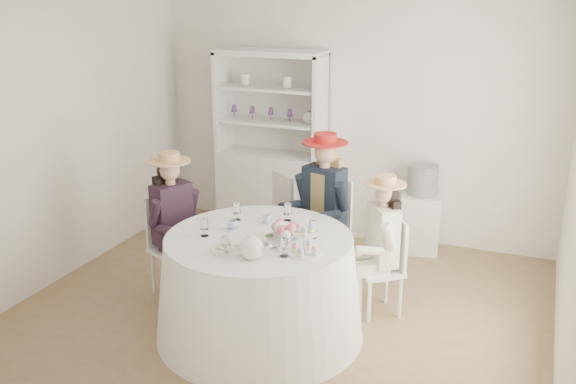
% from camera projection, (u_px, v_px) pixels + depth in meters
% --- Properties ---
extents(ground, '(4.50, 4.50, 0.00)m').
position_uv_depth(ground, '(284.00, 307.00, 5.73)').
color(ground, brown).
rests_on(ground, ground).
extents(wall_back, '(4.50, 0.00, 4.50)m').
position_uv_depth(wall_back, '(353.00, 117.00, 7.07)').
color(wall_back, white).
rests_on(wall_back, ground).
extents(wall_front, '(4.50, 0.00, 4.50)m').
position_uv_depth(wall_front, '(145.00, 249.00, 3.55)').
color(wall_front, white).
rests_on(wall_front, ground).
extents(wall_left, '(0.00, 4.50, 4.50)m').
position_uv_depth(wall_left, '(66.00, 138.00, 6.12)').
color(wall_left, white).
rests_on(wall_left, ground).
extents(tea_table, '(1.69, 1.69, 0.86)m').
position_uv_depth(tea_table, '(260.00, 286.00, 5.17)').
color(tea_table, white).
rests_on(tea_table, ground).
extents(hutch, '(1.23, 0.47, 2.07)m').
position_uv_depth(hutch, '(272.00, 168.00, 7.37)').
color(hutch, silver).
rests_on(hutch, ground).
extents(side_table, '(0.47, 0.47, 0.63)m').
position_uv_depth(side_table, '(420.00, 222.00, 6.87)').
color(side_table, silver).
rests_on(side_table, ground).
extents(hatbox, '(0.36, 0.36, 0.32)m').
position_uv_depth(hatbox, '(423.00, 180.00, 6.72)').
color(hatbox, black).
rests_on(hatbox, side_table).
extents(guest_left, '(0.57, 0.51, 1.35)m').
position_uv_depth(guest_left, '(174.00, 217.00, 5.75)').
color(guest_left, silver).
rests_on(guest_left, ground).
extents(guest_mid, '(0.56, 0.60, 1.47)m').
position_uv_depth(guest_mid, '(323.00, 201.00, 5.92)').
color(guest_mid, silver).
rests_on(guest_mid, ground).
extents(guest_right, '(0.54, 0.52, 1.25)m').
position_uv_depth(guest_right, '(380.00, 238.00, 5.42)').
color(guest_right, silver).
rests_on(guest_right, ground).
extents(spare_chair, '(0.57, 0.57, 0.99)m').
position_uv_depth(spare_chair, '(292.00, 216.00, 6.42)').
color(spare_chair, silver).
rests_on(spare_chair, ground).
extents(teacup_a, '(0.09, 0.09, 0.07)m').
position_uv_depth(teacup_a, '(232.00, 225.00, 5.18)').
color(teacup_a, white).
rests_on(teacup_a, tea_table).
extents(teacup_b, '(0.07, 0.07, 0.06)m').
position_uv_depth(teacup_b, '(267.00, 219.00, 5.32)').
color(teacup_b, white).
rests_on(teacup_b, tea_table).
extents(teacup_c, '(0.10, 0.10, 0.08)m').
position_uv_depth(teacup_c, '(295.00, 234.00, 4.99)').
color(teacup_c, white).
rests_on(teacup_c, tea_table).
extents(flower_bowl, '(0.28, 0.28, 0.06)m').
position_uv_depth(flower_bowl, '(276.00, 242.00, 4.87)').
color(flower_bowl, white).
rests_on(flower_bowl, tea_table).
extents(flower_arrangement, '(0.21, 0.21, 0.08)m').
position_uv_depth(flower_arrangement, '(285.00, 229.00, 4.93)').
color(flower_arrangement, '#D66B7E').
rests_on(flower_arrangement, tea_table).
extents(table_teapot, '(0.25, 0.18, 0.19)m').
position_uv_depth(table_teapot, '(252.00, 248.00, 4.63)').
color(table_teapot, white).
rests_on(table_teapot, tea_table).
extents(sandwich_plate, '(0.27, 0.27, 0.06)m').
position_uv_depth(sandwich_plate, '(229.00, 248.00, 4.78)').
color(sandwich_plate, white).
rests_on(sandwich_plate, tea_table).
extents(cupcake_stand, '(0.24, 0.24, 0.23)m').
position_uv_depth(cupcake_stand, '(305.00, 244.00, 4.69)').
color(cupcake_stand, white).
rests_on(cupcake_stand, tea_table).
extents(stemware_set, '(0.88, 0.92, 0.15)m').
position_uv_depth(stemware_set, '(259.00, 228.00, 5.02)').
color(stemware_set, white).
rests_on(stemware_set, tea_table).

